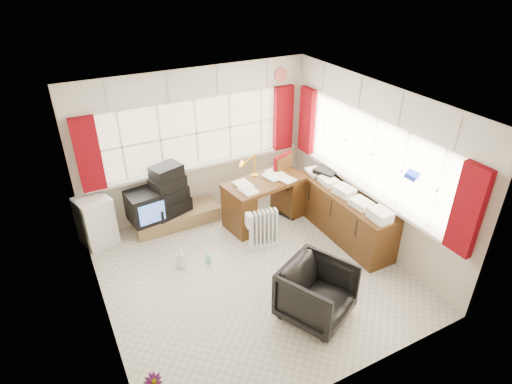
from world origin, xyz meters
TOP-DOWN VIEW (x-y plane):
  - ground at (0.00, 0.00)m, footprint 4.00×4.00m
  - room_walls at (0.00, 0.00)m, footprint 4.00×4.00m
  - window_back at (0.00, 1.94)m, footprint 3.70×0.12m
  - window_right at (1.94, 0.00)m, footprint 0.12×3.70m
  - curtains at (0.92, 0.93)m, footprint 3.83×3.83m
  - overhead_cabinets at (0.98, 0.98)m, footprint 3.98×3.98m
  - desk at (0.81, 1.13)m, footprint 1.42×0.85m
  - desk_lamp at (0.74, 1.36)m, footprint 0.16×0.14m
  - task_chair at (1.31, 1.26)m, footprint 0.56×0.58m
  - office_chair at (0.33, -1.08)m, footprint 1.07×1.08m
  - radiator at (0.43, 0.47)m, footprint 0.46×0.23m
  - credenza at (1.73, 0.20)m, footprint 0.50×2.00m
  - file_tray at (1.81, 0.82)m, footprint 0.41×0.45m
  - tv_bench at (-0.55, 1.72)m, footprint 1.40×0.50m
  - crt_tv at (-1.03, 1.70)m, footprint 0.60×0.57m
  - hifi_stack at (-0.63, 1.73)m, footprint 0.72×0.57m
  - mini_fridge at (-1.80, 1.80)m, footprint 0.58×0.58m
  - spray_bottle_a at (-0.86, 0.61)m, footprint 0.16×0.17m
  - spray_bottle_b at (-0.47, 0.53)m, footprint 0.12×0.12m

SIDE VIEW (x-z plane):
  - ground at x=0.00m, z-range 0.00..0.00m
  - spray_bottle_b at x=-0.47m, z-range 0.00..0.19m
  - tv_bench at x=-0.55m, z-range 0.00..0.25m
  - spray_bottle_a at x=-0.86m, z-range 0.00..0.32m
  - radiator at x=0.43m, z-range -0.06..0.59m
  - office_chair at x=0.33m, z-range 0.00..0.74m
  - credenza at x=1.73m, z-range -0.03..0.82m
  - mini_fridge at x=-1.80m, z-range 0.00..0.80m
  - desk at x=0.81m, z-range 0.03..0.83m
  - crt_tv at x=-1.03m, z-range 0.25..0.74m
  - task_chair at x=1.31m, z-range 0.03..1.08m
  - hifi_stack at x=-0.63m, z-range 0.21..1.07m
  - file_tray at x=1.81m, z-range 0.75..0.87m
  - window_back at x=0.00m, z-range -0.85..2.75m
  - window_right at x=1.94m, z-range -0.85..2.75m
  - desk_lamp at x=0.74m, z-range 0.86..1.28m
  - curtains at x=0.92m, z-range 0.88..2.03m
  - room_walls at x=0.00m, z-range -0.50..3.50m
  - overhead_cabinets at x=0.98m, z-range 2.01..2.49m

